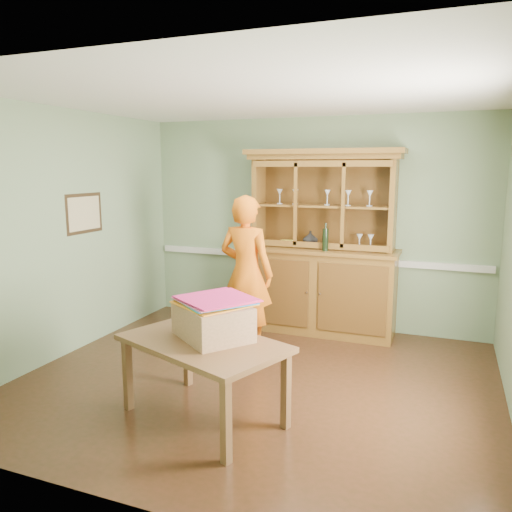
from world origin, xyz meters
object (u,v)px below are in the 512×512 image
at_px(cardboard_box, 213,321).
at_px(person, 246,274).
at_px(dining_table, 203,350).
at_px(china_hutch, 320,269).

bearing_deg(cardboard_box, person, 102.28).
bearing_deg(dining_table, china_hutch, 103.78).
distance_m(cardboard_box, person, 1.58).
height_order(china_hutch, cardboard_box, china_hutch).
distance_m(china_hutch, person, 1.13).
bearing_deg(cardboard_box, dining_table, -113.44).
relative_size(china_hutch, cardboard_box, 3.78).
bearing_deg(person, china_hutch, -118.11).
xyz_separation_m(china_hutch, person, (-0.62, -0.94, 0.08)).
relative_size(dining_table, cardboard_box, 2.56).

